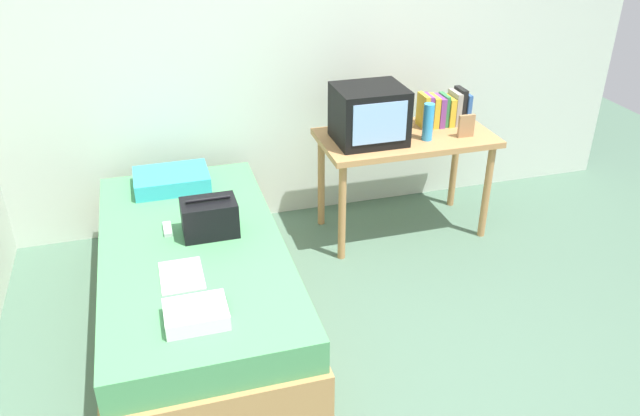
{
  "coord_description": "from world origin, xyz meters",
  "views": [
    {
      "loc": [
        -0.98,
        -2.16,
        2.32
      ],
      "look_at": [
        -0.06,
        1.01,
        0.52
      ],
      "focal_mm": 35.6,
      "sensor_mm": 36.0,
      "label": 1
    }
  ],
  "objects": [
    {
      "name": "pillow",
      "position": [
        -0.88,
        1.56,
        0.56
      ],
      "size": [
        0.46,
        0.33,
        0.1
      ],
      "primitive_type": "cube",
      "color": "#33A8B7",
      "rests_on": "bed"
    },
    {
      "name": "water_bottle",
      "position": [
        0.77,
        1.36,
        0.85
      ],
      "size": [
        0.07,
        0.07,
        0.25
      ],
      "primitive_type": "cylinder",
      "color": "#3399DB",
      "rests_on": "desk"
    },
    {
      "name": "magazine",
      "position": [
        -0.92,
        0.54,
        0.52
      ],
      "size": [
        0.21,
        0.29,
        0.01
      ],
      "primitive_type": "cube",
      "color": "white",
      "rests_on": "bed"
    },
    {
      "name": "bed",
      "position": [
        -0.84,
        0.83,
        0.25
      ],
      "size": [
        1.0,
        2.0,
        0.51
      ],
      "color": "#B27F4C",
      "rests_on": "ground"
    },
    {
      "name": "folded_towel",
      "position": [
        -0.88,
        0.16,
        0.55
      ],
      "size": [
        0.28,
        0.22,
        0.08
      ],
      "primitive_type": "cube",
      "color": "white",
      "rests_on": "bed"
    },
    {
      "name": "remote_dark",
      "position": [
        -0.76,
        0.23,
        0.53
      ],
      "size": [
        0.04,
        0.16,
        0.02
      ],
      "primitive_type": "cube",
      "color": "black",
      "rests_on": "bed"
    },
    {
      "name": "book_row",
      "position": [
        0.99,
        1.58,
        0.84
      ],
      "size": [
        0.34,
        0.17,
        0.25
      ],
      "color": "gold",
      "rests_on": "desk"
    },
    {
      "name": "remote_silver",
      "position": [
        -0.95,
        1.01,
        0.53
      ],
      "size": [
        0.04,
        0.14,
        0.02
      ],
      "primitive_type": "cube",
      "color": "#B7B7BC",
      "rests_on": "bed"
    },
    {
      "name": "picture_frame",
      "position": [
        1.03,
        1.33,
        0.8
      ],
      "size": [
        0.11,
        0.02,
        0.15
      ],
      "primitive_type": "cube",
      "color": "#9E754C",
      "rests_on": "desk"
    },
    {
      "name": "ground_plane",
      "position": [
        0.0,
        0.0,
        0.0
      ],
      "size": [
        8.0,
        8.0,
        0.0
      ],
      "primitive_type": "plane",
      "color": "#4C6B56"
    },
    {
      "name": "desk",
      "position": [
        0.67,
        1.47,
        0.63
      ],
      "size": [
        1.16,
        0.6,
        0.73
      ],
      "color": "#B27F4C",
      "rests_on": "ground"
    },
    {
      "name": "handbag",
      "position": [
        -0.72,
        0.91,
        0.62
      ],
      "size": [
        0.3,
        0.2,
        0.22
      ],
      "color": "black",
      "rests_on": "bed"
    },
    {
      "name": "wall_back",
      "position": [
        0.0,
        2.0,
        1.3
      ],
      "size": [
        5.2,
        0.1,
        2.6
      ],
      "primitive_type": "cube",
      "color": "silver",
      "rests_on": "ground"
    },
    {
      "name": "tv",
      "position": [
        0.4,
        1.45,
        0.91
      ],
      "size": [
        0.44,
        0.39,
        0.36
      ],
      "color": "black",
      "rests_on": "desk"
    }
  ]
}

